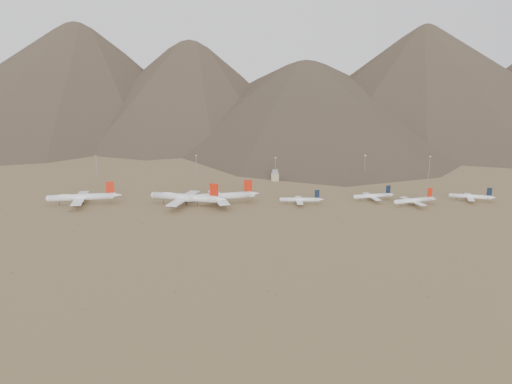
{
  "coord_description": "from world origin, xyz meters",
  "views": [
    {
      "loc": [
        21.48,
        -398.04,
        115.23
      ],
      "look_at": [
        11.79,
        30.0,
        9.67
      ],
      "focal_mm": 35.0,
      "sensor_mm": 36.0,
      "label": 1
    }
  ],
  "objects_px": {
    "widebody_centre": "(185,197)",
    "control_tower": "(275,176)",
    "widebody_west": "(82,197)",
    "narrowbody_a": "(301,200)",
    "widebody_east": "(220,196)",
    "narrowbody_b": "(373,196)"
  },
  "relations": [
    {
      "from": "narrowbody_b",
      "to": "narrowbody_a",
      "type": "bearing_deg",
      "value": 178.8
    },
    {
      "from": "narrowbody_a",
      "to": "control_tower",
      "type": "bearing_deg",
      "value": 102.15
    },
    {
      "from": "widebody_centre",
      "to": "control_tower",
      "type": "bearing_deg",
      "value": 65.11
    },
    {
      "from": "widebody_centre",
      "to": "control_tower",
      "type": "xyz_separation_m",
      "value": [
        79.53,
        100.24,
        -1.89
      ]
    },
    {
      "from": "widebody_west",
      "to": "narrowbody_b",
      "type": "xyz_separation_m",
      "value": [
        258.3,
        19.24,
        -2.35
      ]
    },
    {
      "from": "widebody_centre",
      "to": "narrowbody_b",
      "type": "xyz_separation_m",
      "value": [
        167.12,
        20.3,
        -2.94
      ]
    },
    {
      "from": "widebody_east",
      "to": "narrowbody_b",
      "type": "bearing_deg",
      "value": -10.91
    },
    {
      "from": "widebody_east",
      "to": "narrowbody_a",
      "type": "bearing_deg",
      "value": -16.63
    },
    {
      "from": "widebody_centre",
      "to": "narrowbody_a",
      "type": "height_order",
      "value": "widebody_centre"
    },
    {
      "from": "widebody_centre",
      "to": "control_tower",
      "type": "relative_size",
      "value": 5.76
    },
    {
      "from": "narrowbody_a",
      "to": "narrowbody_b",
      "type": "height_order",
      "value": "narrowbody_b"
    },
    {
      "from": "widebody_centre",
      "to": "widebody_east",
      "type": "bearing_deg",
      "value": 22.63
    },
    {
      "from": "widebody_west",
      "to": "narrowbody_a",
      "type": "bearing_deg",
      "value": -10.42
    },
    {
      "from": "narrowbody_b",
      "to": "control_tower",
      "type": "xyz_separation_m",
      "value": [
        -87.6,
        79.94,
        1.05
      ]
    },
    {
      "from": "widebody_west",
      "to": "control_tower",
      "type": "bearing_deg",
      "value": 18.36
    },
    {
      "from": "widebody_east",
      "to": "control_tower",
      "type": "height_order",
      "value": "widebody_east"
    },
    {
      "from": "control_tower",
      "to": "narrowbody_b",
      "type": "bearing_deg",
      "value": -42.38
    },
    {
      "from": "widebody_centre",
      "to": "narrowbody_a",
      "type": "relative_size",
      "value": 1.77
    },
    {
      "from": "widebody_west",
      "to": "narrowbody_b",
      "type": "relative_size",
      "value": 1.63
    },
    {
      "from": "narrowbody_b",
      "to": "widebody_centre",
      "type": "bearing_deg",
      "value": 173.26
    },
    {
      "from": "widebody_west",
      "to": "widebody_east",
      "type": "bearing_deg",
      "value": -10.04
    },
    {
      "from": "widebody_centre",
      "to": "widebody_east",
      "type": "height_order",
      "value": "widebody_centre"
    }
  ]
}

